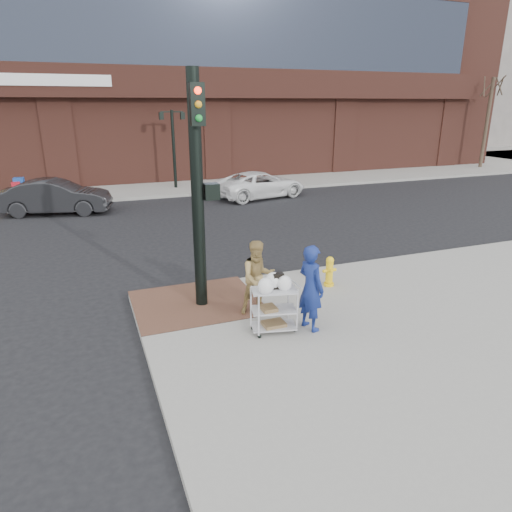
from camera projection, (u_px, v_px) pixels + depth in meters
name	position (u px, v px, depth m)	size (l,w,h in m)	color
ground	(234.00, 321.00, 9.87)	(220.00, 220.00, 0.00)	black
sidewalk_far	(253.00, 153.00, 42.41)	(65.00, 36.00, 0.15)	gray
brick_curb_ramp	(197.00, 302.00, 10.41)	(2.80, 2.40, 0.01)	brown
filler_block	(451.00, 63.00, 54.21)	(14.00, 20.00, 18.00)	slate
bare_tree_a	(494.00, 75.00, 30.62)	(1.80, 1.80, 7.20)	#382B21
lamp_post	(173.00, 140.00, 23.88)	(1.32, 0.22, 4.00)	black
traffic_signal_pole	(198.00, 186.00, 9.49)	(0.61, 0.51, 5.00)	black
woman_blue	(311.00, 288.00, 8.96)	(0.64, 0.42, 1.76)	navy
pedestrian_tan	(258.00, 278.00, 9.68)	(0.78, 0.61, 1.61)	#A2854C
sedan_dark	(56.00, 197.00, 19.21)	(1.54, 4.42, 1.46)	black
minivan_white	(260.00, 185.00, 22.57)	(2.14, 4.63, 1.29)	white
utility_cart	(274.00, 306.00, 8.95)	(0.95, 0.67, 1.20)	#B1B1B7
fire_hydrant	(329.00, 271.00, 11.27)	(0.36, 0.25, 0.76)	yellow
newsbox_red	(17.00, 192.00, 20.96)	(0.38, 0.34, 0.90)	red
newsbox_blue	(20.00, 189.00, 21.44)	(0.43, 0.39, 1.02)	#1845A2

